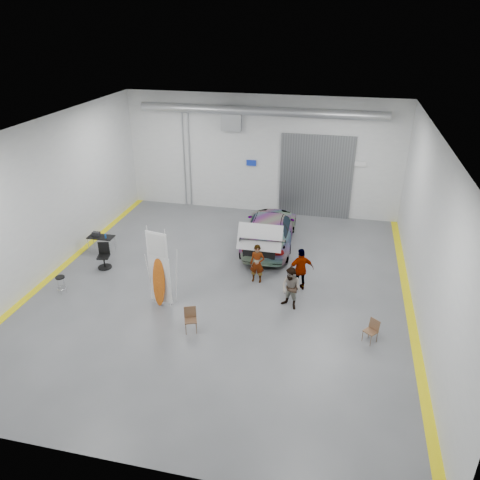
% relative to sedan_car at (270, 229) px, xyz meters
% --- Properties ---
extents(ground, '(16.00, 16.00, 0.00)m').
position_rel_sedan_car_xyz_m(ground, '(-1.13, -4.09, -0.77)').
color(ground, '#55575C').
rests_on(ground, ground).
extents(room_shell, '(14.02, 16.18, 6.01)m').
position_rel_sedan_car_xyz_m(room_shell, '(-0.90, -1.87, 3.31)').
color(room_shell, silver).
rests_on(room_shell, ground).
extents(sedan_car, '(2.41, 5.39, 1.54)m').
position_rel_sedan_car_xyz_m(sedan_car, '(0.00, 0.00, 0.00)').
color(sedan_car, white).
rests_on(sedan_car, ground).
extents(person_a, '(0.57, 0.38, 1.56)m').
position_rel_sedan_car_xyz_m(person_a, '(0.07, -3.30, 0.01)').
color(person_a, brown).
rests_on(person_a, ground).
extents(person_b, '(0.95, 0.87, 1.58)m').
position_rel_sedan_car_xyz_m(person_b, '(1.57, -4.82, 0.02)').
color(person_b, slate).
rests_on(person_b, ground).
extents(person_c, '(1.06, 0.77, 1.70)m').
position_rel_sedan_car_xyz_m(person_c, '(1.77, -3.50, 0.08)').
color(person_c, brown).
rests_on(person_c, ground).
extents(surfboard_display, '(0.85, 0.34, 3.02)m').
position_rel_sedan_car_xyz_m(surfboard_display, '(-2.94, -5.64, 0.46)').
color(surfboard_display, white).
rests_on(surfboard_display, ground).
extents(folding_chair_near, '(0.51, 0.54, 0.84)m').
position_rel_sedan_car_xyz_m(folding_chair_near, '(-1.44, -6.91, -0.51)').
color(folding_chair_near, brown).
rests_on(folding_chair_near, ground).
extents(folding_chair_far, '(0.51, 0.57, 0.78)m').
position_rel_sedan_car_xyz_m(folding_chair_far, '(4.28, -6.18, -0.52)').
color(folding_chair_far, brown).
rests_on(folding_chair_far, ground).
extents(shop_stool, '(0.36, 0.36, 0.70)m').
position_rel_sedan_car_xyz_m(shop_stool, '(-6.88, -5.74, -0.42)').
color(shop_stool, black).
rests_on(shop_stool, ground).
extents(work_table, '(1.13, 0.58, 0.92)m').
position_rel_sedan_car_xyz_m(work_table, '(-7.11, -2.27, -0.06)').
color(work_table, '#979AA0').
rests_on(work_table, ground).
extents(office_chair, '(0.56, 0.59, 1.05)m').
position_rel_sedan_car_xyz_m(office_chair, '(-6.24, -3.57, -0.30)').
color(office_chair, black).
rests_on(office_chair, ground).
extents(trunk_lid, '(1.79, 1.09, 0.04)m').
position_rel_sedan_car_xyz_m(trunk_lid, '(0.00, -2.40, 0.79)').
color(trunk_lid, silver).
rests_on(trunk_lid, sedan_car).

